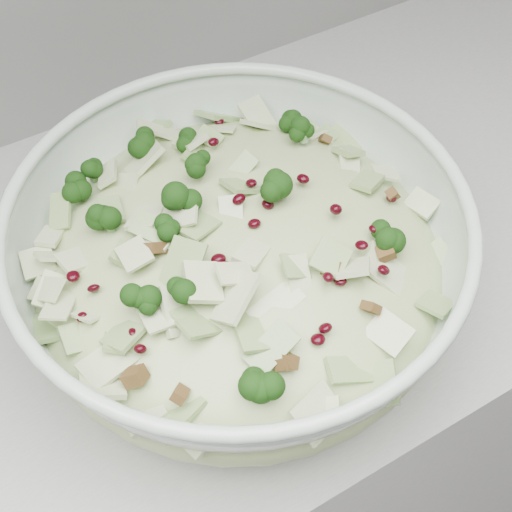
{
  "coord_description": "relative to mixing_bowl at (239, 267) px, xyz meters",
  "views": [
    {
      "loc": [
        -0.2,
        1.25,
        1.51
      ],
      "look_at": [
        -0.01,
        1.58,
        1.02
      ],
      "focal_mm": 50.0,
      "sensor_mm": 36.0,
      "label": 1
    }
  ],
  "objects": [
    {
      "name": "counter",
      "position": [
        0.01,
        0.1,
        -0.54
      ],
      "size": [
        3.6,
        0.6,
        0.9
      ],
      "primitive_type": "cube",
      "color": "beige",
      "rests_on": "floor"
    },
    {
      "name": "mixing_bowl",
      "position": [
        0.0,
        0.0,
        0.0
      ],
      "size": [
        0.54,
        0.54,
        0.17
      ],
      "rotation": [
        0.0,
        0.0,
        -0.4
      ],
      "color": "silver",
      "rests_on": "counter"
    },
    {
      "name": "salad",
      "position": [
        -0.0,
        0.0,
        0.03
      ],
      "size": [
        0.43,
        0.43,
        0.17
      ],
      "rotation": [
        0.0,
        0.0,
        -0.14
      ],
      "color": "#A8B67D",
      "rests_on": "mixing_bowl"
    }
  ]
}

